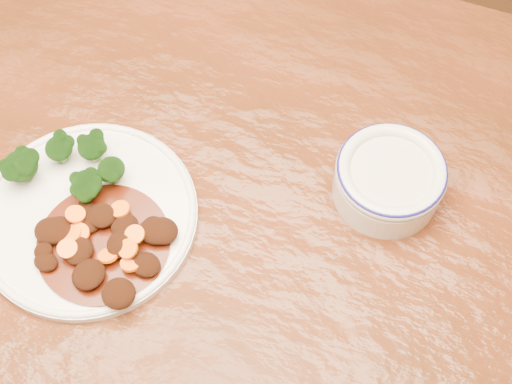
% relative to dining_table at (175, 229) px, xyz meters
% --- Properties ---
extents(ground, '(4.00, 4.00, 0.00)m').
position_rel_dining_table_xyz_m(ground, '(0.00, 0.00, -0.67)').
color(ground, '#432410').
rests_on(ground, ground).
extents(dining_table, '(1.56, 1.01, 0.75)m').
position_rel_dining_table_xyz_m(dining_table, '(0.00, 0.00, 0.00)').
color(dining_table, '#5E2510').
rests_on(dining_table, ground).
extents(dinner_plate, '(0.26, 0.26, 0.02)m').
position_rel_dining_table_xyz_m(dinner_plate, '(-0.07, -0.06, 0.09)').
color(dinner_plate, white).
rests_on(dinner_plate, dining_table).
extents(broccoli_florets, '(0.14, 0.10, 0.05)m').
position_rel_dining_table_xyz_m(broccoli_florets, '(-0.12, -0.02, 0.12)').
color(broccoli_florets, '#658F49').
rests_on(broccoli_florets, dinner_plate).
extents(mince_stew, '(0.16, 0.16, 0.03)m').
position_rel_dining_table_xyz_m(mince_stew, '(-0.03, -0.09, 0.10)').
color(mince_stew, '#4D1608').
rests_on(mince_stew, dinner_plate).
extents(dip_bowl, '(0.13, 0.13, 0.06)m').
position_rel_dining_table_xyz_m(dip_bowl, '(0.23, 0.12, 0.11)').
color(dip_bowl, beige).
rests_on(dip_bowl, dining_table).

